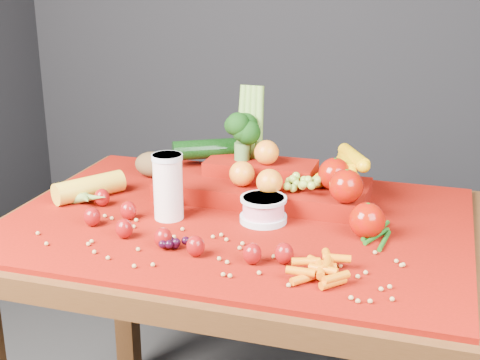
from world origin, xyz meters
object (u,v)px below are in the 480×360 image
(table, at_px, (238,260))
(yogurt_bowl, at_px, (263,209))
(produce_mound, at_px, (274,177))
(milk_glass, at_px, (168,184))

(table, distance_m, yogurt_bowl, 0.15)
(yogurt_bowl, xyz_separation_m, produce_mound, (-0.01, 0.15, 0.03))
(produce_mound, bearing_deg, milk_glass, -135.22)
(milk_glass, distance_m, yogurt_bowl, 0.23)
(yogurt_bowl, relative_size, produce_mound, 0.18)
(table, bearing_deg, yogurt_bowl, 0.15)
(milk_glass, bearing_deg, table, 16.13)
(milk_glass, distance_m, produce_mound, 0.28)
(milk_glass, bearing_deg, yogurt_bowl, 11.65)
(table, distance_m, milk_glass, 0.25)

